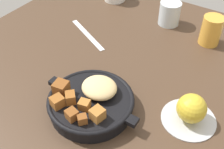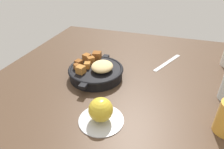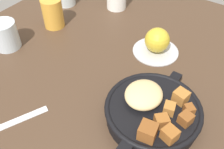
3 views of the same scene
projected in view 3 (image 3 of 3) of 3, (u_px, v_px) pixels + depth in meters
The scene contains 7 objects.
ground_plane at pixel (111, 90), 63.61cm from camera, with size 111.64×103.60×2.40cm, color #473323.
cast_iron_skillet at pixel (153, 110), 54.16cm from camera, with size 25.10×20.84×7.10cm.
saucer_plate at pixel (156, 51), 72.33cm from camera, with size 12.96×12.96×0.60cm, color #B7BABF.
red_apple at pixel (157, 40), 69.70cm from camera, with size 6.89×6.89×6.89cm, color gold.
butter_knife at pixel (2, 127), 54.22cm from camera, with size 20.24×1.60×0.36cm, color silver.
juice_glass_amber at pixel (53, 13), 78.75cm from camera, with size 6.38×6.38×9.15cm, color gold.
water_glass_short at pixel (5, 35), 71.50cm from camera, with size 7.22×7.22×7.91cm, color silver.
Camera 3 is at (-35.09, -24.19, 46.18)cm, focal length 40.73 mm.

